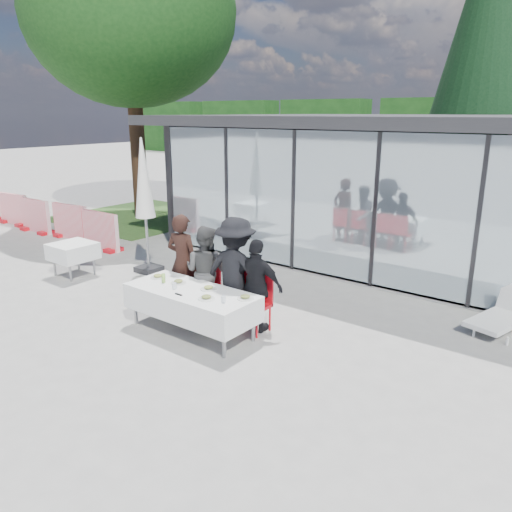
# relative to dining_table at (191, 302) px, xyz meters

# --- Properties ---
(ground) EXTENTS (90.00, 90.00, 0.00)m
(ground) POSITION_rel_dining_table_xyz_m (0.37, -0.20, -0.54)
(ground) COLOR gray
(ground) RESTS_ON ground
(pavilion) EXTENTS (14.80, 8.80, 3.44)m
(pavilion) POSITION_rel_dining_table_xyz_m (2.38, 7.97, 1.61)
(pavilion) COLOR gray
(pavilion) RESTS_ON ground
(treeline) EXTENTS (62.50, 2.00, 4.40)m
(treeline) POSITION_rel_dining_table_xyz_m (-1.63, 27.80, 1.66)
(treeline) COLOR #113410
(treeline) RESTS_ON ground
(dining_table) EXTENTS (2.26, 0.96, 0.75)m
(dining_table) POSITION_rel_dining_table_xyz_m (0.00, 0.00, 0.00)
(dining_table) COLOR white
(dining_table) RESTS_ON ground
(diner_a) EXTENTS (0.75, 0.75, 1.77)m
(diner_a) POSITION_rel_dining_table_xyz_m (-0.91, 0.72, 0.35)
(diner_a) COLOR black
(diner_a) RESTS_ON ground
(diner_chair_a) EXTENTS (0.44, 0.44, 0.97)m
(diner_chair_a) POSITION_rel_dining_table_xyz_m (-0.91, 0.75, -0.00)
(diner_chair_a) COLOR red
(diner_chair_a) RESTS_ON ground
(diner_b) EXTENTS (0.93, 0.93, 1.63)m
(diner_b) POSITION_rel_dining_table_xyz_m (-0.34, 0.72, 0.28)
(diner_b) COLOR #4B4B4B
(diner_b) RESTS_ON ground
(diner_chair_b) EXTENTS (0.44, 0.44, 0.97)m
(diner_chair_b) POSITION_rel_dining_table_xyz_m (-0.34, 0.75, -0.00)
(diner_chair_b) COLOR red
(diner_chair_b) RESTS_ON ground
(diner_c) EXTENTS (1.34, 1.34, 1.87)m
(diner_c) POSITION_rel_dining_table_xyz_m (0.35, 0.72, 0.40)
(diner_c) COLOR black
(diner_c) RESTS_ON ground
(diner_chair_c) EXTENTS (0.44, 0.44, 0.97)m
(diner_chair_c) POSITION_rel_dining_table_xyz_m (0.35, 0.75, -0.00)
(diner_chair_c) COLOR red
(diner_chair_c) RESTS_ON ground
(diner_d) EXTENTS (1.05, 1.05, 1.56)m
(diner_d) POSITION_rel_dining_table_xyz_m (0.80, 0.72, 0.24)
(diner_d) COLOR black
(diner_d) RESTS_ON ground
(diner_chair_d) EXTENTS (0.44, 0.44, 0.97)m
(diner_chair_d) POSITION_rel_dining_table_xyz_m (0.80, 0.75, -0.00)
(diner_chair_d) COLOR red
(diner_chair_d) RESTS_ON ground
(plate_a) EXTENTS (0.26, 0.26, 0.07)m
(plate_a) POSITION_rel_dining_table_xyz_m (-0.88, 0.09, 0.24)
(plate_a) COLOR silver
(plate_a) RESTS_ON dining_table
(plate_b) EXTENTS (0.26, 0.26, 0.07)m
(plate_b) POSITION_rel_dining_table_xyz_m (-0.39, 0.10, 0.24)
(plate_b) COLOR silver
(plate_b) RESTS_ON dining_table
(plate_c) EXTENTS (0.26, 0.26, 0.07)m
(plate_c) POSITION_rel_dining_table_xyz_m (0.22, 0.18, 0.24)
(plate_c) COLOR silver
(plate_c) RESTS_ON dining_table
(plate_d) EXTENTS (0.26, 0.26, 0.07)m
(plate_d) POSITION_rel_dining_table_xyz_m (0.96, 0.22, 0.24)
(plate_d) COLOR silver
(plate_d) RESTS_ON dining_table
(plate_extra) EXTENTS (0.26, 0.26, 0.07)m
(plate_extra) POSITION_rel_dining_table_xyz_m (0.49, -0.15, 0.24)
(plate_extra) COLOR silver
(plate_extra) RESTS_ON dining_table
(juice_bottle) EXTENTS (0.06, 0.06, 0.15)m
(juice_bottle) POSITION_rel_dining_table_xyz_m (-0.62, -0.02, 0.29)
(juice_bottle) COLOR #8CBF4F
(juice_bottle) RESTS_ON dining_table
(drinking_glasses) EXTENTS (1.10, 0.10, 0.10)m
(drinking_glasses) POSITION_rel_dining_table_xyz_m (0.26, -0.11, 0.26)
(drinking_glasses) COLOR silver
(drinking_glasses) RESTS_ON dining_table
(folded_eyeglasses) EXTENTS (0.14, 0.03, 0.01)m
(folded_eyeglasses) POSITION_rel_dining_table_xyz_m (0.01, -0.28, 0.22)
(folded_eyeglasses) COLOR black
(folded_eyeglasses) RESTS_ON dining_table
(spare_table_left) EXTENTS (0.86, 0.86, 0.74)m
(spare_table_left) POSITION_rel_dining_table_xyz_m (-4.20, 0.57, 0.02)
(spare_table_left) COLOR white
(spare_table_left) RESTS_ON ground
(market_umbrella) EXTENTS (0.50, 0.50, 3.00)m
(market_umbrella) POSITION_rel_dining_table_xyz_m (-3.11, 1.76, 1.41)
(market_umbrella) COLOR black
(market_umbrella) RESTS_ON ground
(construction_barriers) EXTENTS (7.80, 0.60, 1.00)m
(construction_barriers) POSITION_rel_dining_table_xyz_m (-8.84, 2.38, -0.10)
(construction_barriers) COLOR red
(construction_barriers) RESTS_ON ground
(lounger) EXTENTS (0.93, 1.44, 0.72)m
(lounger) POSITION_rel_dining_table_xyz_m (4.05, 3.36, -0.28)
(lounger) COLOR white
(lounger) RESTS_ON ground
(deciduous_tree) EXTENTS (7.04, 6.40, 9.38)m
(deciduous_tree) POSITION_rel_dining_table_xyz_m (-8.13, 5.80, 5.94)
(deciduous_tree) COLOR #382316
(deciduous_tree) RESTS_ON ground
(conifer_tree) EXTENTS (4.00, 4.00, 10.50)m
(conifer_tree) POSITION_rel_dining_table_xyz_m (0.87, 12.80, 5.45)
(conifer_tree) COLOR #382316
(conifer_tree) RESTS_ON ground
(grass_patch) EXTENTS (5.00, 5.00, 0.02)m
(grass_patch) POSITION_rel_dining_table_xyz_m (-8.13, 5.80, -0.53)
(grass_patch) COLOR #385926
(grass_patch) RESTS_ON ground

